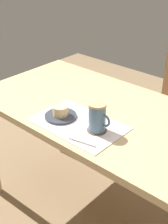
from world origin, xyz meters
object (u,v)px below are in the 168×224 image
(pastry_plate, at_px, (61,116))
(pastry, at_px, (60,111))
(coffee_mug, at_px, (98,117))
(dining_table, at_px, (100,121))

(pastry_plate, xyz_separation_m, pastry, (0.00, 0.00, 0.03))
(pastry, height_order, coffee_mug, coffee_mug)
(dining_table, bearing_deg, coffee_mug, -54.43)
(pastry_plate, height_order, coffee_mug, coffee_mug)
(pastry, bearing_deg, pastry_plate, 0.00)
(pastry_plate, relative_size, pastry, 2.09)
(pastry, bearing_deg, dining_table, 67.91)
(dining_table, xyz_separation_m, pastry_plate, (-0.08, -0.21, 0.09))
(pastry_plate, bearing_deg, coffee_mug, 6.79)
(pastry_plate, distance_m, pastry, 0.03)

